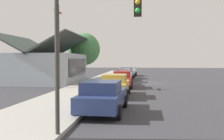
{
  "coord_description": "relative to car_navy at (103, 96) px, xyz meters",
  "views": [
    {
      "loc": [
        -28.7,
        0.91,
        2.57
      ],
      "look_at": [
        -1.74,
        3.98,
        1.53
      ],
      "focal_mm": 40.18,
      "sensor_mm": 36.0,
      "label": 1
    }
  ],
  "objects": [
    {
      "name": "car_skyblue",
      "position": [
        23.44,
        0.08,
        -0.0
      ],
      "size": [
        4.58,
        2.1,
        1.59
      ],
      "rotation": [
        0.0,
        0.0,
        -0.05
      ],
      "color": "#8CB7E0",
      "rests_on": "ground"
    },
    {
      "name": "traffic_light_main",
      "position": [
        -4.24,
        -0.19,
        2.67
      ],
      "size": [
        0.37,
        2.79,
        5.2
      ],
      "color": "#383833",
      "rests_on": "ground"
    },
    {
      "name": "utility_pole_wooden",
      "position": [
        9.56,
        5.47,
        3.11
      ],
      "size": [
        1.8,
        0.24,
        7.5
      ],
      "color": "brown",
      "rests_on": "ground"
    },
    {
      "name": "shade_tree",
      "position": [
        22.45,
        6.08,
        3.33
      ],
      "size": [
        4.53,
        4.53,
        6.42
      ],
      "color": "brown",
      "rests_on": "ground"
    },
    {
      "name": "car_mustard",
      "position": [
        5.67,
        -0.04,
        -0.0
      ],
      "size": [
        4.62,
        2.02,
        1.59
      ],
      "rotation": [
        0.0,
        0.0,
        -0.01
      ],
      "color": "gold",
      "rests_on": "ground"
    },
    {
      "name": "fire_hydrant_red",
      "position": [
        6.47,
        1.47,
        -0.32
      ],
      "size": [
        0.22,
        0.22,
        0.71
      ],
      "color": "red",
      "rests_on": "sidewalk_curb"
    },
    {
      "name": "car_navy",
      "position": [
        0.0,
        0.0,
        0.0
      ],
      "size": [
        4.77,
        2.21,
        1.59
      ],
      "rotation": [
        0.0,
        0.0,
        -0.03
      ],
      "color": "navy",
      "rests_on": "ground"
    },
    {
      "name": "sidewalk_curb",
      "position": [
        16.61,
        2.87,
        -0.74
      ],
      "size": [
        60.0,
        4.2,
        0.16
      ],
      "primitive_type": "cube",
      "color": "#A3A099",
      "rests_on": "ground"
    },
    {
      "name": "storefront_building",
      "position": [
        15.77,
        9.26,
        1.0
      ],
      "size": [
        9.89,
        8.26,
        5.56
      ],
      "color": "#ADBCC6",
      "rests_on": "ground"
    },
    {
      "name": "ground_plane",
      "position": [
        16.61,
        -2.73,
        -0.82
      ],
      "size": [
        120.0,
        120.0,
        0.0
      ],
      "primitive_type": "plane",
      "color": "#38383D"
    },
    {
      "name": "car_ivory",
      "position": [
        29.6,
        -0.11,
        -0.0
      ],
      "size": [
        4.79,
        2.18,
        1.59
      ],
      "rotation": [
        0.0,
        0.0,
        -0.04
      ],
      "color": "silver",
      "rests_on": "ground"
    },
    {
      "name": "car_silver",
      "position": [
        17.42,
        0.15,
        -0.0
      ],
      "size": [
        4.64,
        2.05,
        1.59
      ],
      "rotation": [
        0.0,
        0.0,
        -0.02
      ],
      "color": "silver",
      "rests_on": "ground"
    },
    {
      "name": "car_cherry",
      "position": [
        11.63,
        -0.11,
        -0.0
      ],
      "size": [
        4.66,
        2.01,
        1.59
      ],
      "rotation": [
        0.0,
        0.0,
        0.02
      ],
      "color": "red",
      "rests_on": "ground"
    }
  ]
}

